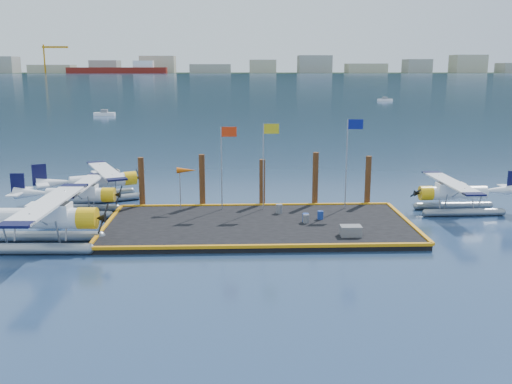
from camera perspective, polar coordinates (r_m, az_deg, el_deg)
ground at (r=37.99m, az=0.26°, el=-3.70°), size 4000.00×4000.00×0.00m
dock at (r=37.93m, az=0.26°, el=-3.41°), size 20.00×10.00×0.40m
dock_bumpers at (r=37.85m, az=0.26°, el=-2.99°), size 20.25×10.25×0.18m
far_backdrop at (r=1790.33m, az=5.74°, el=12.36°), size 3050.00×2050.00×810.00m
seaplane_a at (r=35.92m, az=-20.54°, el=-2.76°), size 9.57×10.55×3.76m
seaplane_b at (r=43.15m, az=-17.30°, el=-0.47°), size 7.83×8.63×3.07m
seaplane_c at (r=47.44m, az=-15.19°, el=0.91°), size 8.53×8.97×3.28m
seaplane_d at (r=44.31m, az=19.27°, el=-0.26°), size 7.88×8.68×3.10m
drum_1 at (r=37.99m, az=5.03°, el=-2.67°), size 0.41×0.41×0.58m
drum_2 at (r=38.17m, az=4.98°, el=-2.58°), size 0.42×0.42×0.59m
drum_4 at (r=39.00m, az=6.45°, el=-2.30°), size 0.41×0.41×0.57m
drum_5 at (r=40.35m, az=2.33°, el=-1.68°), size 0.46×0.46×0.64m
crate at (r=35.45m, az=9.46°, el=-3.85°), size 1.28×0.85×0.64m
flagpole_red at (r=40.73m, az=-3.19°, el=3.72°), size 1.14×0.08×6.00m
flagpole_yellow at (r=40.77m, az=1.03°, el=3.91°), size 1.14×0.08×6.20m
flagpole_blue at (r=41.51m, az=9.34°, el=4.14°), size 1.14×0.08×6.50m
windsock at (r=41.07m, az=-6.99°, el=2.07°), size 1.40×0.44×3.12m
piling_0 at (r=43.29m, az=-11.36°, el=0.79°), size 0.44×0.44×4.00m
piling_1 at (r=42.78m, az=-5.40°, el=0.98°), size 0.44×0.44×4.20m
piling_2 at (r=42.79m, az=0.63°, el=0.77°), size 0.44×0.44×3.80m
piling_3 at (r=43.12m, az=5.95°, el=1.13°), size 0.44×0.44×4.30m
piling_4 at (r=43.89m, az=11.12°, el=0.96°), size 0.44×0.44×4.00m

